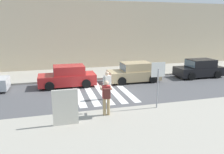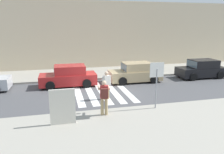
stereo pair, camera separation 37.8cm
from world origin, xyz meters
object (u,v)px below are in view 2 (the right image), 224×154
stop_sign (157,75)px  parked_car_black (202,69)px  pedestrian_crossing (107,84)px  parked_car_red (69,76)px  advertising_board (63,107)px  parked_car_tan (136,73)px  photographer_with_backpack (104,95)px

stop_sign → parked_car_black: (7.03, 5.99, -1.18)m
stop_sign → pedestrian_crossing: 3.32m
pedestrian_crossing → parked_car_black: size_ratio=0.42×
parked_car_red → advertising_board: (-0.58, -6.79, 0.21)m
stop_sign → parked_car_tan: (1.04, 5.99, -1.18)m
parked_car_tan → advertising_board: 8.94m
stop_sign → photographer_with_backpack: stop_sign is taller
parked_car_red → stop_sign: bearing=-55.0°
stop_sign → parked_car_tan: stop_sign is taller
advertising_board → parked_car_tan: bearing=49.4°
photographer_with_backpack → parked_car_red: 6.44m
photographer_with_backpack → pedestrian_crossing: 2.77m
advertising_board → pedestrian_crossing: bearing=50.1°
parked_car_tan → advertising_board: size_ratio=2.56×
stop_sign → photographer_with_backpack: (-2.81, -0.28, -0.74)m
photographer_with_backpack → parked_car_black: size_ratio=0.42×
photographer_with_backpack → parked_car_red: (-1.38, 6.27, -0.44)m
stop_sign → photographer_with_backpack: 2.92m
advertising_board → stop_sign: bearing=9.6°
stop_sign → parked_car_tan: 6.19m
photographer_with_backpack → parked_car_tan: photographer_with_backpack is taller
parked_car_black → advertising_board: 13.63m
stop_sign → advertising_board: 4.94m
pedestrian_crossing → parked_car_red: 4.17m
pedestrian_crossing → parked_car_tan: size_ratio=0.42×
parked_car_red → advertising_board: bearing=-94.9°
parked_car_tan → stop_sign: bearing=-99.8°
parked_car_tan → advertising_board: advertising_board is taller
advertising_board → parked_car_black: bearing=29.9°
parked_car_red → photographer_with_backpack: bearing=-77.6°
parked_car_red → parked_car_black: 11.23m
parked_car_tan → pedestrian_crossing: bearing=-131.1°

